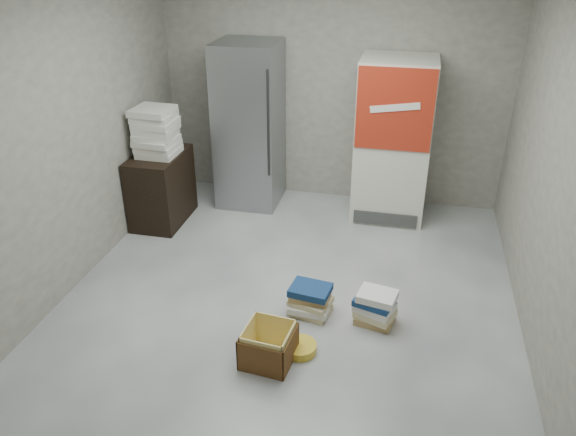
{
  "coord_description": "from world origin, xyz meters",
  "views": [
    {
      "loc": [
        0.91,
        -3.88,
        3.01
      ],
      "look_at": [
        -0.12,
        0.7,
        0.56
      ],
      "focal_mm": 35.0,
      "sensor_mm": 36.0,
      "label": 1
    }
  ],
  "objects_px": {
    "phonebook_stack_main": "(375,307)",
    "wood_shelf": "(162,188)",
    "steel_fridge": "(249,126)",
    "cardboard_box": "(268,347)",
    "coke_cooler": "(393,140)"
  },
  "relations": [
    {
      "from": "steel_fridge",
      "to": "phonebook_stack_main",
      "type": "xyz_separation_m",
      "value": [
        1.68,
        -2.1,
        -0.79
      ]
    },
    {
      "from": "cardboard_box",
      "to": "wood_shelf",
      "type": "bearing_deg",
      "value": 136.97
    },
    {
      "from": "coke_cooler",
      "to": "cardboard_box",
      "type": "distance_m",
      "value": 2.95
    },
    {
      "from": "steel_fridge",
      "to": "phonebook_stack_main",
      "type": "height_order",
      "value": "steel_fridge"
    },
    {
      "from": "phonebook_stack_main",
      "to": "cardboard_box",
      "type": "height_order",
      "value": "phonebook_stack_main"
    },
    {
      "from": "wood_shelf",
      "to": "cardboard_box",
      "type": "relative_size",
      "value": 1.93
    },
    {
      "from": "coke_cooler",
      "to": "phonebook_stack_main",
      "type": "bearing_deg",
      "value": -89.05
    },
    {
      "from": "wood_shelf",
      "to": "phonebook_stack_main",
      "type": "relative_size",
      "value": 2.07
    },
    {
      "from": "wood_shelf",
      "to": "phonebook_stack_main",
      "type": "distance_m",
      "value": 2.88
    },
    {
      "from": "phonebook_stack_main",
      "to": "wood_shelf",
      "type": "bearing_deg",
      "value": 166.57
    },
    {
      "from": "phonebook_stack_main",
      "to": "steel_fridge",
      "type": "bearing_deg",
      "value": 143.9
    },
    {
      "from": "steel_fridge",
      "to": "phonebook_stack_main",
      "type": "distance_m",
      "value": 2.81
    },
    {
      "from": "coke_cooler",
      "to": "phonebook_stack_main",
      "type": "relative_size",
      "value": 4.66
    },
    {
      "from": "coke_cooler",
      "to": "wood_shelf",
      "type": "relative_size",
      "value": 2.25
    },
    {
      "from": "wood_shelf",
      "to": "steel_fridge",
      "type": "bearing_deg",
      "value": 41.31
    }
  ]
}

